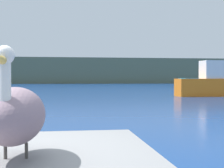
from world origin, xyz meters
TOP-DOWN VIEW (x-y plane):
  - hillside_backdrop at (0.00, 77.34)m, footprint 140.00×13.33m
  - pelican at (0.27, -0.44)m, footprint 0.57×1.31m
  - fishing_boat_teal at (19.04, 35.14)m, footprint 7.97×2.46m
  - fishing_boat_orange at (11.41, 19.27)m, footprint 5.51×1.53m

SIDE VIEW (x-z plane):
  - fishing_boat_teal at x=19.04m, z-range -1.96..3.71m
  - fishing_boat_orange at x=11.41m, z-range -1.78..3.65m
  - pelican at x=0.27m, z-range 0.51..1.47m
  - hillside_backdrop at x=0.00m, z-range 0.00..5.80m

